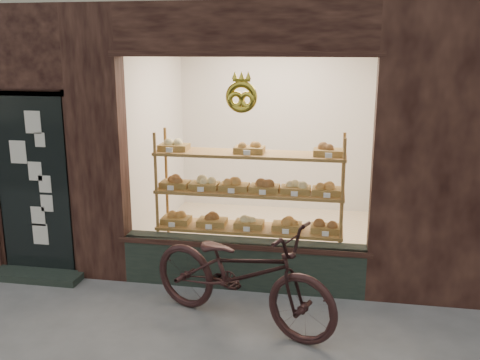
# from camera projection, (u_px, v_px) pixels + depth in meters

# --- Properties ---
(display_shelf) EXTENTS (2.20, 0.45, 1.70)m
(display_shelf) POSITION_uv_depth(u_px,v_px,m) (249.00, 204.00, 6.29)
(display_shelf) COLOR brown
(display_shelf) RESTS_ON ground
(bicycle) EXTENTS (2.14, 1.41, 1.06)m
(bicycle) POSITION_uv_depth(u_px,v_px,m) (241.00, 273.00, 5.15)
(bicycle) COLOR black
(bicycle) RESTS_ON ground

